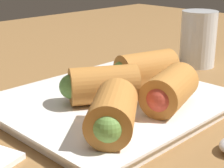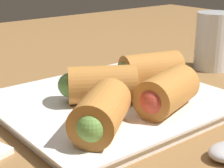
% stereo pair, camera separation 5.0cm
% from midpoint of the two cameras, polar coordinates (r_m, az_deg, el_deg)
% --- Properties ---
extents(table_surface, '(1.80, 1.40, 0.02)m').
position_cam_midpoint_polar(table_surface, '(0.48, -6.06, -4.95)').
color(table_surface, olive).
rests_on(table_surface, ground).
extents(serving_plate, '(0.27, 0.24, 0.01)m').
position_cam_midpoint_polar(serving_plate, '(0.47, -3.03, -2.99)').
color(serving_plate, white).
rests_on(serving_plate, table_surface).
extents(roll_front_left, '(0.09, 0.08, 0.05)m').
position_cam_midpoint_polar(roll_front_left, '(0.45, -5.31, -0.31)').
color(roll_front_left, '#B77533').
rests_on(roll_front_left, serving_plate).
extents(roll_front_right, '(0.09, 0.07, 0.05)m').
position_cam_midpoint_polar(roll_front_right, '(0.51, 2.12, 2.31)').
color(roll_front_right, '#B77533').
rests_on(roll_front_right, serving_plate).
extents(roll_back_left, '(0.09, 0.07, 0.05)m').
position_cam_midpoint_polar(roll_back_left, '(0.43, 5.38, -1.05)').
color(roll_back_left, '#B77533').
rests_on(roll_back_left, serving_plate).
extents(roll_back_right, '(0.09, 0.09, 0.05)m').
position_cam_midpoint_polar(roll_back_right, '(0.37, -3.90, -4.66)').
color(roll_back_right, '#B77533').
rests_on(roll_back_right, serving_plate).
extents(drinking_glass, '(0.06, 0.06, 0.10)m').
position_cam_midpoint_polar(drinking_glass, '(0.67, 10.92, 6.76)').
color(drinking_glass, silver).
rests_on(drinking_glass, table_surface).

